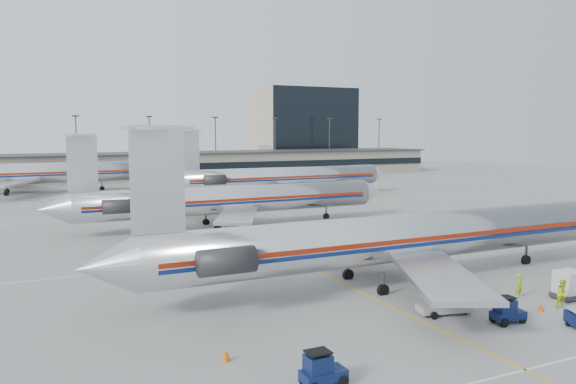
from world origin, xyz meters
TOP-DOWN VIEW (x-y plane):
  - ground at (0.00, 0.00)m, footprint 260.00×260.00m
  - apron_markings at (0.00, 10.00)m, footprint 160.00×0.15m
  - terminal at (0.00, 97.97)m, footprint 162.00×17.00m
  - light_mast_row at (0.00, 112.00)m, footprint 163.60×0.40m
  - distant_building at (62.00, 128.00)m, footprint 30.00×20.00m
  - jet_foreground at (3.00, -2.36)m, footprint 45.60×26.85m
  - jet_second_row at (0.46, 27.02)m, footprint 43.08×25.37m
  - jet_third_row at (18.89, 52.03)m, footprint 43.12×26.53m
  - jet_back_row at (-22.13, 76.56)m, footprint 46.39×28.54m
  - tug_left at (-9.74, -15.27)m, footprint 2.08×1.11m
  - tug_center at (4.35, -12.71)m, footprint 2.10×1.19m
  - uld_container at (11.97, -10.90)m, footprint 1.88×1.57m
  - belt_loader at (2.18, -9.81)m, footprint 4.11×1.97m
  - ramp_worker_near at (9.15, -9.28)m, footprint 0.69×0.55m
  - ramp_worker_far at (9.88, -12.17)m, footprint 1.03×0.86m
  - cone_right at (8.10, -11.98)m, footprint 0.55×0.55m
  - cone_left at (-12.70, -10.78)m, footprint 0.49×0.49m

SIDE VIEW (x-z plane):
  - ground at x=0.00m, z-range 0.00..0.00m
  - apron_markings at x=0.00m, z-range 0.00..0.02m
  - cone_right at x=8.10m, z-range 0.00..0.57m
  - cone_left at x=-12.70m, z-range 0.00..0.63m
  - belt_loader at x=2.18m, z-range -0.49..1.61m
  - tug_center at x=4.35m, z-range -0.07..1.57m
  - tug_left at x=-9.74m, z-range -0.07..1.61m
  - ramp_worker_near at x=9.15m, z-range 0.00..1.68m
  - ramp_worker_far at x=9.88m, z-range 0.00..1.90m
  - uld_container at x=11.97m, z-range 0.01..1.97m
  - terminal at x=0.00m, z-range 0.03..6.28m
  - jet_second_row at x=0.46m, z-range -2.37..8.91m
  - jet_third_row at x=18.89m, z-range -2.47..9.32m
  - jet_foreground at x=3.00m, z-range -2.50..9.43m
  - jet_back_row at x=-22.13m, z-range -2.66..10.03m
  - light_mast_row at x=0.00m, z-range 0.94..16.22m
  - distant_building at x=62.00m, z-range 0.00..25.00m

